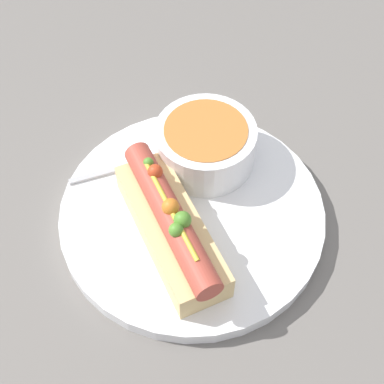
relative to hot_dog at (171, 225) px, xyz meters
name	(u,v)px	position (x,y,z in m)	size (l,w,h in m)	color
ground_plane	(192,218)	(-0.02, 0.04, -0.04)	(4.00, 4.00, 0.00)	slate
dinner_plate	(192,213)	(-0.02, 0.04, -0.04)	(0.29, 0.29, 0.02)	white
hot_dog	(171,225)	(0.00, 0.00, 0.00)	(0.18, 0.08, 0.07)	#E5C17F
soup_bowl	(206,143)	(-0.07, 0.09, 0.00)	(0.11, 0.11, 0.05)	white
spoon	(166,155)	(-0.10, 0.05, -0.02)	(0.05, 0.15, 0.01)	#B7B7BC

